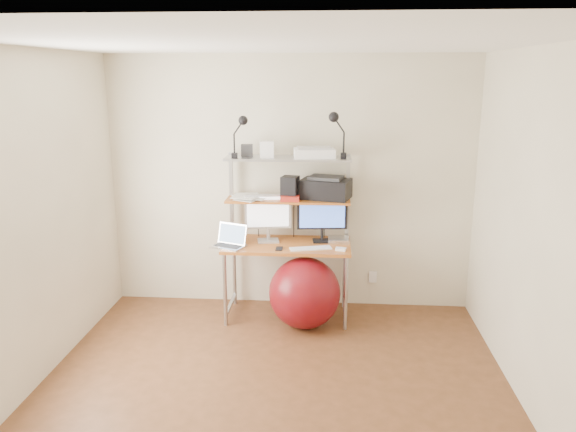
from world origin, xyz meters
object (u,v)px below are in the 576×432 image
at_px(monitor_silver, 268,214).
at_px(exercise_ball, 305,293).
at_px(monitor_black, 322,217).
at_px(printer, 326,188).
at_px(laptop, 230,242).

bearing_deg(monitor_silver, exercise_ball, -49.40).
distance_m(monitor_black, exercise_ball, 0.74).
height_order(printer, exercise_ball, printer).
xyz_separation_m(monitor_silver, laptop, (-0.34, -0.19, -0.22)).
relative_size(laptop, exercise_ball, 0.55).
height_order(monitor_silver, exercise_ball, monitor_silver).
bearing_deg(monitor_black, exercise_ball, -120.03).
xyz_separation_m(printer, exercise_ball, (-0.18, -0.40, -0.92)).
bearing_deg(monitor_silver, laptop, -160.54).
xyz_separation_m(monitor_silver, exercise_ball, (0.37, -0.30, -0.67)).
bearing_deg(exercise_ball, monitor_black, 66.00).
bearing_deg(monitor_black, laptop, -171.17).
bearing_deg(laptop, exercise_ball, 13.44).
distance_m(monitor_silver, laptop, 0.45).
distance_m(printer, exercise_ball, 1.02).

